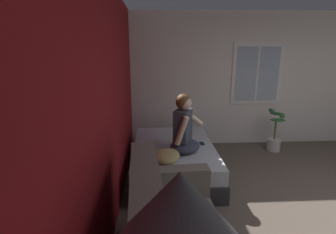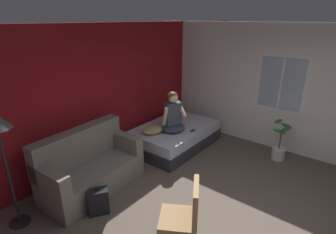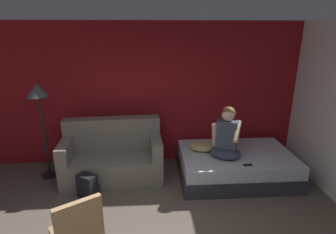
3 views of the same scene
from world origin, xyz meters
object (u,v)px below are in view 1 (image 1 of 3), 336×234
at_px(bed, 174,159).
at_px(cell_phone, 202,143).
at_px(throw_pillow, 167,156).
at_px(potted_plant, 275,136).
at_px(person_seated, 184,128).

bearing_deg(bed, cell_phone, -85.55).
xyz_separation_m(throw_pillow, potted_plant, (1.43, -2.22, -0.25)).
distance_m(bed, throw_pillow, 0.68).
height_order(bed, potted_plant, potted_plant).
bearing_deg(bed, potted_plant, -67.82).
bearing_deg(throw_pillow, cell_phone, -44.40).
relative_size(bed, cell_phone, 13.82).
bearing_deg(throw_pillow, person_seated, -38.84).
xyz_separation_m(bed, potted_plant, (0.85, -2.08, 0.07)).
height_order(person_seated, cell_phone, person_seated).
height_order(bed, person_seated, person_seated).
bearing_deg(cell_phone, potted_plant, -155.87).
height_order(throw_pillow, potted_plant, potted_plant).
bearing_deg(potted_plant, throw_pillow, 122.85).
bearing_deg(potted_plant, cell_phone, 116.73).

